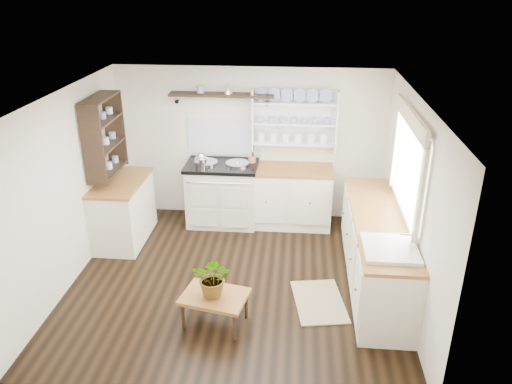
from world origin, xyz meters
TOP-DOWN VIEW (x-y plane):
  - floor at (0.00, 0.00)m, footprint 4.00×3.80m
  - wall_back at (0.00, 1.90)m, footprint 4.00×0.02m
  - wall_right at (2.00, 0.00)m, footprint 0.02×3.80m
  - wall_left at (-2.00, 0.00)m, footprint 0.02×3.80m
  - ceiling at (0.00, 0.00)m, footprint 4.00×3.80m
  - window at (1.95, 0.15)m, footprint 0.08×1.55m
  - aga_cooker at (-0.39, 1.57)m, footprint 1.06×0.73m
  - back_cabinets at (0.60, 1.60)m, footprint 1.27×0.63m
  - right_cabinets at (1.70, 0.10)m, footprint 0.62×2.43m
  - belfast_sink at (1.70, -0.65)m, footprint 0.55×0.60m
  - left_cabinets at (-1.70, 0.90)m, footprint 0.62×1.13m
  - plate_rack at (0.65, 1.86)m, footprint 1.20×0.22m
  - high_shelf at (-0.40, 1.78)m, footprint 1.50×0.29m
  - left_shelving at (-1.84, 0.90)m, footprint 0.28×0.80m
  - kettle at (-0.67, 1.45)m, footprint 0.18×0.18m
  - utensil_crock at (0.04, 1.68)m, footprint 0.10×0.10m
  - center_table at (-0.11, -0.85)m, footprint 0.77×0.62m
  - potted_plant at (-0.11, -0.85)m, footprint 0.45×0.40m
  - floor_rug at (1.03, -0.37)m, footprint 0.69×0.93m

SIDE VIEW (x-z plane):
  - floor at x=0.00m, z-range -0.01..0.01m
  - floor_rug at x=1.03m, z-range 0.00..0.02m
  - center_table at x=-0.11m, z-range 0.14..0.51m
  - right_cabinets at x=1.70m, z-range 0.01..0.91m
  - left_cabinets at x=-1.70m, z-range 0.01..0.91m
  - back_cabinets at x=0.60m, z-range 0.01..0.91m
  - aga_cooker at x=-0.39m, z-range -0.01..0.97m
  - potted_plant at x=-0.11m, z-range 0.37..0.82m
  - belfast_sink at x=1.70m, z-range 0.58..1.03m
  - utensil_crock at x=0.04m, z-range 0.91..1.03m
  - kettle at x=-0.67m, z-range 0.93..1.15m
  - wall_back at x=0.00m, z-range 0.00..2.30m
  - wall_right at x=2.00m, z-range 0.00..2.30m
  - wall_left at x=-2.00m, z-range 0.00..2.30m
  - left_shelving at x=-1.84m, z-range 1.02..2.08m
  - plate_rack at x=0.65m, z-range 1.11..2.01m
  - window at x=1.95m, z-range 0.95..2.17m
  - high_shelf at x=-0.40m, z-range 1.83..1.99m
  - ceiling at x=0.00m, z-range 2.29..2.30m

